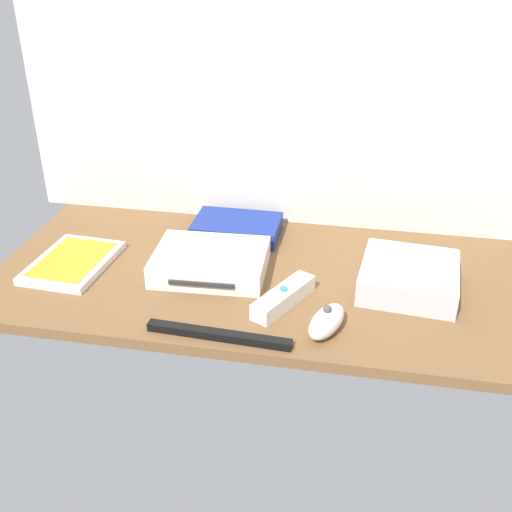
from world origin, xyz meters
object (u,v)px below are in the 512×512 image
game_console (211,262)px  sensor_bar (219,335)px  mini_computer (409,276)px  game_case (73,262)px  network_router (237,228)px  remote_wand (284,297)px  remote_nunchuk (327,321)px

game_console → sensor_bar: size_ratio=0.91×
mini_computer → game_case: 64.01cm
game_console → game_case: 27.20cm
network_router → remote_wand: bearing=-61.0°
remote_nunchuk → mini_computer: bearing=70.4°
game_console → remote_nunchuk: 27.93cm
game_case → sensor_bar: size_ratio=0.83×
mini_computer → game_case: mini_computer is taller
game_console → game_case: game_console is taller
game_console → remote_wand: (15.35, -8.60, -0.69)cm
network_router → game_case: bearing=-146.2°
game_case → remote_nunchuk: size_ratio=1.82×
remote_wand → sensor_bar: size_ratio=0.62×
remote_wand → remote_nunchuk: size_ratio=1.36×
sensor_bar → game_console: bearing=110.7°
remote_nunchuk → sensor_bar: (-16.83, -5.18, -1.34)cm
game_console → network_router: game_console is taller
game_case → sensor_bar: bearing=-24.2°
mini_computer → game_case: bearing=-176.6°
game_case → remote_wand: size_ratio=1.33×
game_case → remote_nunchuk: 51.98cm
game_console → sensor_bar: 21.51cm
game_case → remote_nunchuk: (50.43, -12.53, 1.28)cm
mini_computer → network_router: mini_computer is taller
mini_computer → remote_wand: bearing=-155.7°
game_console → game_case: (-27.02, -2.71, -1.44)cm
network_router → remote_wand: same height
network_router → remote_nunchuk: (21.88, -31.60, 0.34)cm
remote_wand → remote_nunchuk: remote_nunchuk is taller
mini_computer → remote_nunchuk: mini_computer is taller
mini_computer → remote_nunchuk: (-13.44, -16.37, -0.60)cm
network_router → mini_computer: bearing=-23.3°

